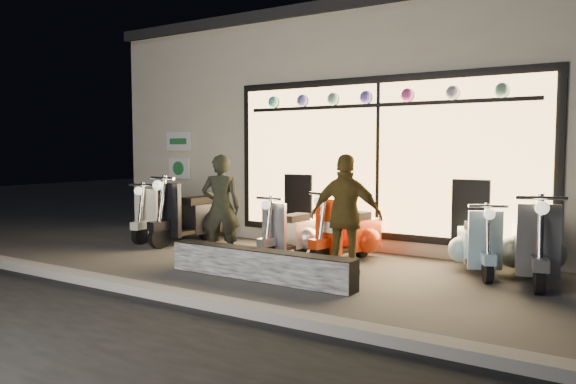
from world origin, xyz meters
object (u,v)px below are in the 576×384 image
object	(u,v)px
scooter_red	(351,233)
man	(221,207)
graffiti_barrier	(260,264)
scooter_silver	(293,232)
woman	(346,216)

from	to	relation	value
scooter_red	man	world-z (taller)	man
graffiti_barrier	scooter_red	xyz separation A→B (m)	(0.41, 1.85, 0.21)
scooter_silver	man	bearing A→B (deg)	-126.79
scooter_red	woman	xyz separation A→B (m)	(0.48, -1.13, 0.41)
graffiti_barrier	man	distance (m)	1.57
graffiti_barrier	scooter_red	size ratio (longest dim) A/B	1.89
scooter_red	woman	world-z (taller)	woman
scooter_silver	man	xyz separation A→B (m)	(-0.74, -0.88, 0.43)
scooter_red	scooter_silver	bearing A→B (deg)	-154.53
graffiti_barrier	man	world-z (taller)	man
graffiti_barrier	scooter_silver	distance (m)	1.71
man	woman	xyz separation A→B (m)	(2.13, -0.02, 0.01)
graffiti_barrier	scooter_silver	bearing A→B (deg)	107.29
graffiti_barrier	woman	world-z (taller)	woman
man	woman	size ratio (longest dim) A/B	0.99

